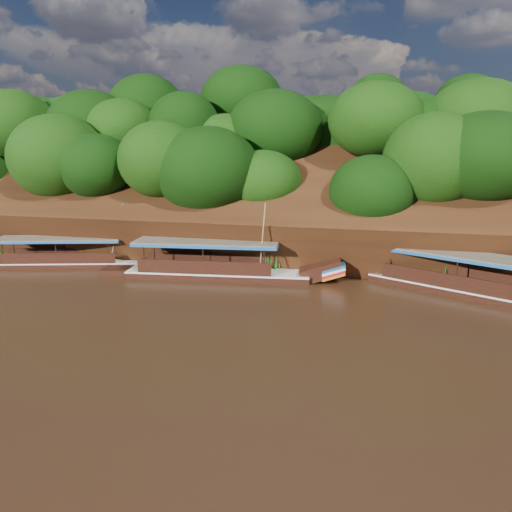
# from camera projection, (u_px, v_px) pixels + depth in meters

# --- Properties ---
(ground) EXTENTS (160.00, 160.00, 0.00)m
(ground) POSITION_uv_depth(u_px,v_px,m) (220.00, 320.00, 26.17)
(ground) COLOR black
(ground) RESTS_ON ground
(riverbank) EXTENTS (120.00, 30.06, 19.40)m
(riverbank) POSITION_uv_depth(u_px,v_px,m) (292.00, 220.00, 47.28)
(riverbank) COLOR black
(riverbank) RESTS_ON ground
(boat_0) EXTENTS (14.72, 9.04, 6.73)m
(boat_0) POSITION_uv_depth(u_px,v_px,m) (489.00, 290.00, 29.58)
(boat_0) COLOR black
(boat_0) RESTS_ON ground
(boat_1) EXTENTS (14.99, 3.78, 5.84)m
(boat_1) POSITION_uv_depth(u_px,v_px,m) (229.00, 270.00, 34.12)
(boat_1) COLOR black
(boat_1) RESTS_ON ground
(boat_2) EXTENTS (13.89, 5.39, 5.08)m
(boat_2) POSITION_uv_depth(u_px,v_px,m) (81.00, 260.00, 37.42)
(boat_2) COLOR black
(boat_2) RESTS_ON ground
(reeds) EXTENTS (50.44, 2.49, 1.94)m
(reeds) POSITION_uv_depth(u_px,v_px,m) (207.00, 259.00, 35.94)
(reeds) COLOR #1E711C
(reeds) RESTS_ON ground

